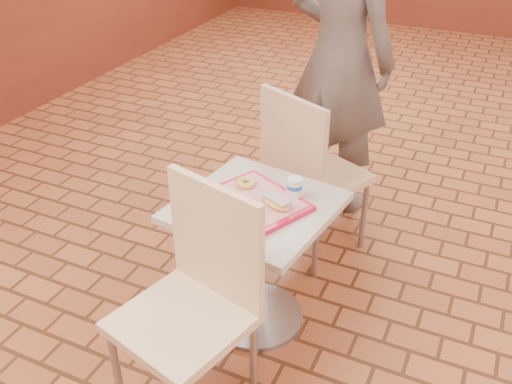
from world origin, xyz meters
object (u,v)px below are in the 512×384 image
at_px(serving_tray, 256,201).
at_px(long_john_donut, 276,202).
at_px(chair_main_back, 308,168).
at_px(ring_donut, 246,182).
at_px(chair_main_front, 196,294).
at_px(main_table, 256,244).
at_px(paper_cup, 295,187).
at_px(customer, 340,57).

relative_size(serving_tray, long_john_donut, 2.61).
height_order(chair_main_back, ring_donut, chair_main_back).
bearing_deg(ring_donut, chair_main_front, -83.61).
xyz_separation_m(chair_main_back, ring_donut, (-0.10, -0.53, 0.17)).
xyz_separation_m(chair_main_front, ring_donut, (-0.06, 0.58, 0.17)).
distance_m(main_table, long_john_donut, 0.29).
height_order(main_table, chair_main_front, chair_main_front).
bearing_deg(paper_cup, long_john_donut, -107.96).
relative_size(chair_main_front, paper_cup, 11.71).
relative_size(serving_tray, ring_donut, 4.61).
bearing_deg(long_john_donut, main_table, 169.09).
bearing_deg(chair_main_back, serving_tray, 113.13).
xyz_separation_m(main_table, serving_tray, (0.00, 0.00, 0.23)).
relative_size(chair_main_back, paper_cup, 11.69).
height_order(chair_main_front, paper_cup, chair_main_front).
bearing_deg(serving_tray, chair_main_back, 88.54).
bearing_deg(main_table, paper_cup, 35.23).
bearing_deg(chair_main_back, customer, -60.30).
relative_size(chair_main_back, customer, 0.51).
bearing_deg(chair_main_front, serving_tray, 102.12).
distance_m(customer, serving_tray, 1.26).
xyz_separation_m(main_table, chair_main_back, (0.02, 0.61, 0.09)).
height_order(customer, ring_donut, customer).
xyz_separation_m(chair_main_front, paper_cup, (0.16, 0.59, 0.20)).
height_order(main_table, paper_cup, paper_cup).
relative_size(ring_donut, paper_cup, 1.08).
bearing_deg(chair_main_back, ring_donut, 103.46).
relative_size(long_john_donut, paper_cup, 1.91).
bearing_deg(chair_main_front, paper_cup, 89.48).
distance_m(main_table, paper_cup, 0.33).
bearing_deg(customer, serving_tray, 106.56).
relative_size(main_table, long_john_donut, 4.23).
bearing_deg(ring_donut, customer, 87.57).
distance_m(main_table, ring_donut, 0.29).
height_order(main_table, long_john_donut, long_john_donut).
bearing_deg(main_table, long_john_donut, -10.91).
distance_m(chair_main_front, chair_main_back, 1.11).
bearing_deg(chair_main_front, chair_main_back, 102.87).
height_order(chair_main_back, paper_cup, chair_main_back).
relative_size(customer, long_john_donut, 11.92).
bearing_deg(long_john_donut, ring_donut, 151.35).
xyz_separation_m(serving_tray, ring_donut, (-0.09, 0.08, 0.03)).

